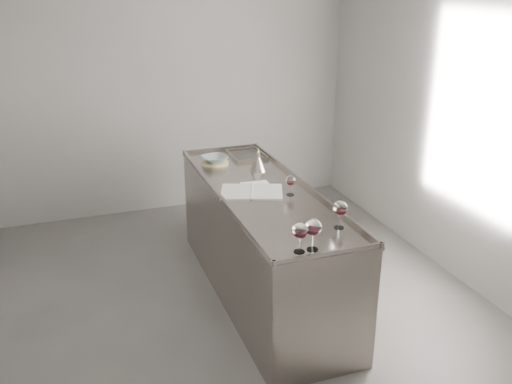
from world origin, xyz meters
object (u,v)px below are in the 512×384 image
object	(u,v)px
counter	(262,243)
wine_funnel	(258,164)
wine_glass_right	(340,209)
wine_glass_small	(291,181)
wine_glass_middle	(300,231)
ceramic_bowl	(215,159)
notebook	(252,192)
wine_glass_left	(313,228)

from	to	relation	value
counter	wine_funnel	bearing A→B (deg)	74.53
wine_glass_right	wine_glass_small	size ratio (longest dim) A/B	1.24
wine_glass_right	wine_glass_small	xyz separation A→B (m)	(-0.08, 0.68, -0.03)
wine_glass_middle	wine_glass_small	xyz separation A→B (m)	(0.33, 0.92, -0.03)
counter	wine_glass_small	world-z (taller)	wine_glass_small
wine_funnel	ceramic_bowl	bearing A→B (deg)	134.20
wine_glass_small	wine_funnel	size ratio (longest dim) A/B	0.75
notebook	wine_glass_small	bearing A→B (deg)	-8.07
counter	notebook	size ratio (longest dim) A/B	4.26
wine_funnel	counter	bearing A→B (deg)	-105.47
wine_glass_small	wine_funnel	world-z (taller)	wine_funnel
wine_glass_middle	wine_funnel	size ratio (longest dim) A/B	0.94
wine_glass_left	notebook	world-z (taller)	wine_glass_left
wine_glass_left	wine_glass_middle	bearing A→B (deg)	-180.00
wine_glass_small	notebook	xyz separation A→B (m)	(-0.27, 0.15, -0.11)
counter	ceramic_bowl	world-z (taller)	ceramic_bowl
wine_glass_small	notebook	distance (m)	0.32
wine_glass_middle	ceramic_bowl	distance (m)	1.87
wine_glass_right	wine_glass_middle	bearing A→B (deg)	-148.95
wine_glass_left	ceramic_bowl	bearing A→B (deg)	93.38
counter	wine_glass_small	distance (m)	0.63
wine_glass_middle	wine_funnel	bearing A→B (deg)	79.66
wine_glass_left	ceramic_bowl	distance (m)	1.88
wine_glass_left	wine_funnel	distance (m)	1.57
counter	ceramic_bowl	size ratio (longest dim) A/B	10.73
counter	wine_glass_right	xyz separation A→B (m)	(0.25, -0.84, 0.61)
counter	notebook	xyz separation A→B (m)	(-0.10, -0.01, 0.48)
wine_glass_middle	wine_glass_small	distance (m)	0.98
wine_glass_left	wine_glass_middle	world-z (taller)	wine_glass_left
notebook	ceramic_bowl	bearing A→B (deg)	115.60
wine_glass_right	wine_funnel	world-z (taller)	wine_funnel
notebook	wine_funnel	bearing A→B (deg)	85.12
notebook	ceramic_bowl	size ratio (longest dim) A/B	2.52
counter	wine_funnel	distance (m)	0.73
wine_glass_left	wine_funnel	world-z (taller)	wine_funnel
wine_glass_middle	wine_glass_right	xyz separation A→B (m)	(0.40, 0.24, -0.00)
notebook	wine_glass_right	bearing A→B (deg)	-47.20
notebook	wine_funnel	size ratio (longest dim) A/B	2.67
counter	wine_glass_left	size ratio (longest dim) A/B	11.55
wine_glass_middle	wine_glass_left	bearing A→B (deg)	0.00
wine_glass_left	wine_glass_middle	distance (m)	0.09
wine_glass_middle	wine_glass_small	bearing A→B (deg)	70.52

